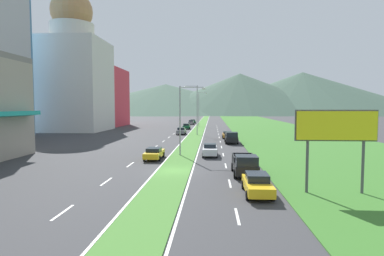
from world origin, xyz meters
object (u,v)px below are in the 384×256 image
car_4 (193,121)px  pickup_truck_0 (231,138)px  car_5 (154,153)px  pickup_truck_1 (245,165)px  street_lamp_mid (196,107)px  car_3 (210,150)px  street_lamp_far (200,107)px  car_0 (186,126)px  car_1 (227,135)px  billboard_roadside (336,130)px  car_6 (257,184)px  car_2 (181,131)px  car_7 (191,122)px  street_lamp_near (183,115)px

car_4 → pickup_truck_0: pickup_truck_0 is taller
car_5 → pickup_truck_1: (9.80, -8.32, 0.26)m
car_4 → street_lamp_mid: bearing=-175.7°
car_3 → street_lamp_far: bearing=-176.5°
car_0 → street_lamp_far: bearing=-15.5°
car_1 → car_5: bearing=-21.1°
pickup_truck_1 → car_4: bearing=-173.5°
car_4 → pickup_truck_1: bearing=-173.5°
billboard_roadside → car_6: size_ratio=1.28×
street_lamp_mid → pickup_truck_0: 17.81m
street_lamp_mid → billboard_roadside: street_lamp_mid is taller
car_1 → car_3: 22.93m
billboard_roadside → car_0: billboard_roadside is taller
street_lamp_mid → pickup_truck_0: (6.84, -15.61, -5.17)m
car_2 → pickup_truck_1: 43.38m
car_1 → car_4: bearing=-169.8°
car_3 → billboard_roadside: bearing=28.2°
billboard_roadside → car_7: size_ratio=1.26×
billboard_roadside → car_5: size_ratio=1.26×
car_5 → pickup_truck_0: 19.80m
car_1 → pickup_truck_0: size_ratio=0.78×
car_2 → car_5: 33.93m
car_0 → car_6: 66.09m
car_3 → car_0: bearing=-171.9°
car_0 → pickup_truck_0: (10.39, -33.74, 0.21)m
pickup_truck_1 → car_3: bearing=-163.7°
car_0 → car_7: (-0.16, 22.50, 0.02)m
street_lamp_far → car_6: bearing=-84.7°
car_0 → car_6: size_ratio=0.98×
street_lamp_far → car_0: 13.08m
car_1 → car_6: (0.24, -39.95, 0.04)m
car_5 → pickup_truck_0: pickup_truck_0 is taller
street_lamp_mid → car_0: size_ratio=2.36×
car_1 → car_5: car_5 is taller
pickup_truck_1 → street_lamp_mid: bearing=-170.9°
pickup_truck_1 → car_2: bearing=-166.8°
car_0 → car_5: bearing=-179.7°
pickup_truck_0 → pickup_truck_1: (-0.30, -25.35, 0.00)m
street_lamp_far → car_5: (-2.90, -62.31, -5.33)m
car_1 → car_6: size_ratio=0.89×
car_1 → pickup_truck_0: pickup_truck_0 is taller
car_0 → car_4: size_ratio=1.05×
billboard_roadside → car_1: size_ratio=1.43×
street_lamp_far → street_lamp_near: bearing=-89.7°
street_lamp_near → car_7: bearing=93.0°
street_lamp_mid → car_0: 19.24m
billboard_roadside → pickup_truck_1: size_ratio=1.11×
car_3 → car_4: car_3 is taller
car_7 → street_lamp_near: bearing=-177.0°
car_0 → pickup_truck_1: pickup_truck_1 is taller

